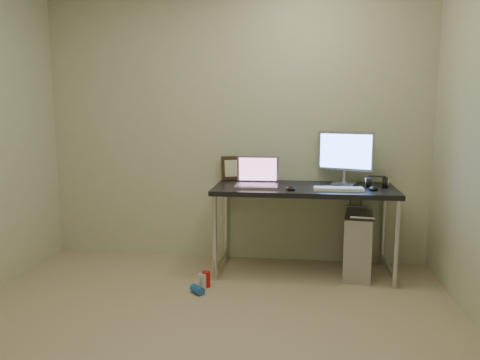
% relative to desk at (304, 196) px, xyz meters
% --- Properties ---
extents(floor, '(3.50, 3.50, 0.00)m').
position_rel_desk_xyz_m(floor, '(-0.64, -1.42, -0.67)').
color(floor, tan).
rests_on(floor, ground).
extents(wall_back, '(3.50, 0.02, 2.50)m').
position_rel_desk_xyz_m(wall_back, '(-0.64, 0.33, 0.58)').
color(wall_back, beige).
rests_on(wall_back, ground).
extents(desk, '(1.51, 0.66, 0.75)m').
position_rel_desk_xyz_m(desk, '(0.00, 0.00, 0.00)').
color(desk, black).
rests_on(desk, ground).
extents(tower_computer, '(0.28, 0.53, 0.56)m').
position_rel_desk_xyz_m(tower_computer, '(0.46, 0.00, -0.40)').
color(tower_computer, '#B8B7BD').
rests_on(tower_computer, ground).
extents(cable_a, '(0.01, 0.16, 0.69)m').
position_rel_desk_xyz_m(cable_a, '(0.41, 0.28, -0.27)').
color(cable_a, black).
rests_on(cable_a, ground).
extents(cable_b, '(0.02, 0.11, 0.71)m').
position_rel_desk_xyz_m(cable_b, '(0.50, 0.26, -0.29)').
color(cable_b, black).
rests_on(cable_b, ground).
extents(can_red, '(0.08, 0.08, 0.12)m').
position_rel_desk_xyz_m(can_red, '(-0.76, -0.45, -0.61)').
color(can_red, '#B5130F').
rests_on(can_red, ground).
extents(can_white, '(0.08, 0.08, 0.12)m').
position_rel_desk_xyz_m(can_white, '(-0.78, -0.48, -0.61)').
color(can_white, silver).
rests_on(can_white, ground).
extents(can_blue, '(0.13, 0.13, 0.06)m').
position_rel_desk_xyz_m(can_blue, '(-0.80, -0.59, -0.64)').
color(can_blue, blue).
rests_on(can_blue, ground).
extents(laptop, '(0.37, 0.30, 0.25)m').
position_rel_desk_xyz_m(laptop, '(-0.40, -0.02, 0.14)').
color(laptop, '#BABCC3').
rests_on(laptop, desk).
extents(monitor, '(0.47, 0.20, 0.46)m').
position_rel_desk_xyz_m(monitor, '(0.35, 0.18, 0.35)').
color(monitor, '#BABCC3').
rests_on(monitor, desk).
extents(keyboard, '(0.40, 0.13, 0.02)m').
position_rel_desk_xyz_m(keyboard, '(0.27, -0.15, 0.09)').
color(keyboard, white).
rests_on(keyboard, desk).
extents(mouse_right, '(0.08, 0.12, 0.04)m').
position_rel_desk_xyz_m(mouse_right, '(0.55, -0.09, 0.10)').
color(mouse_right, black).
rests_on(mouse_right, desk).
extents(mouse_left, '(0.10, 0.13, 0.04)m').
position_rel_desk_xyz_m(mouse_left, '(-0.11, -0.17, 0.10)').
color(mouse_left, black).
rests_on(mouse_left, desk).
extents(headphones, '(0.19, 0.11, 0.12)m').
position_rel_desk_xyz_m(headphones, '(0.60, 0.07, 0.11)').
color(headphones, black).
rests_on(headphones, desk).
extents(picture_frame, '(0.28, 0.16, 0.22)m').
position_rel_desk_xyz_m(picture_frame, '(-0.62, 0.31, 0.19)').
color(picture_frame, black).
rests_on(picture_frame, desk).
extents(webcam, '(0.04, 0.04, 0.11)m').
position_rel_desk_xyz_m(webcam, '(-0.45, 0.24, 0.16)').
color(webcam, silver).
rests_on(webcam, desk).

